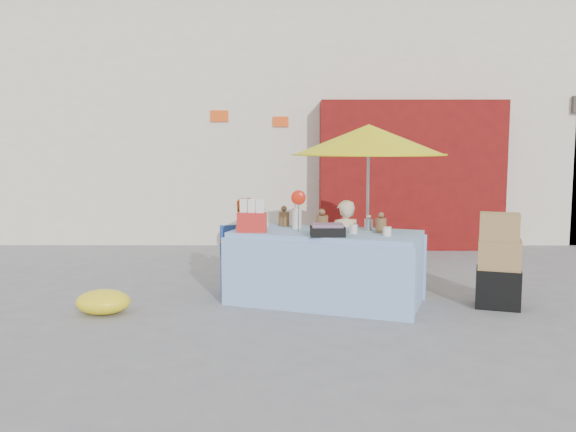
{
  "coord_description": "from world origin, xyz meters",
  "views": [
    {
      "loc": [
        0.07,
        -6.56,
        1.84
      ],
      "look_at": [
        0.04,
        0.6,
        1.0
      ],
      "focal_mm": 38.0,
      "sensor_mm": 36.0,
      "label": 1
    }
  ],
  "objects_px": {
    "vendor_orange": "(243,246)",
    "box_stack": "(499,264)",
    "umbrella": "(369,140)",
    "market_table": "(325,266)",
    "chair_left": "(242,275)",
    "chair_right": "(345,275)",
    "vendor_beige": "(344,247)"
  },
  "relations": [
    {
      "from": "vendor_beige",
      "to": "box_stack",
      "type": "xyz_separation_m",
      "value": [
        1.69,
        -0.65,
        -0.09
      ]
    },
    {
      "from": "chair_left",
      "to": "umbrella",
      "type": "xyz_separation_m",
      "value": [
        1.55,
        0.28,
        1.64
      ]
    },
    {
      "from": "chair_left",
      "to": "umbrella",
      "type": "distance_m",
      "value": 2.27
    },
    {
      "from": "box_stack",
      "to": "umbrella",
      "type": "bearing_deg",
      "value": 150.15
    },
    {
      "from": "chair_left",
      "to": "umbrella",
      "type": "relative_size",
      "value": 0.41
    },
    {
      "from": "market_table",
      "to": "chair_left",
      "type": "distance_m",
      "value": 1.05
    },
    {
      "from": "chair_left",
      "to": "box_stack",
      "type": "relative_size",
      "value": 0.79
    },
    {
      "from": "market_table",
      "to": "vendor_beige",
      "type": "height_order",
      "value": "market_table"
    },
    {
      "from": "chair_right",
      "to": "vendor_beige",
      "type": "relative_size",
      "value": 0.73
    },
    {
      "from": "umbrella",
      "to": "box_stack",
      "type": "xyz_separation_m",
      "value": [
        1.39,
        -0.8,
        -1.39
      ]
    },
    {
      "from": "umbrella",
      "to": "box_stack",
      "type": "height_order",
      "value": "umbrella"
    },
    {
      "from": "umbrella",
      "to": "vendor_beige",
      "type": "bearing_deg",
      "value": -153.43
    },
    {
      "from": "chair_left",
      "to": "vendor_beige",
      "type": "height_order",
      "value": "vendor_beige"
    },
    {
      "from": "umbrella",
      "to": "market_table",
      "type": "bearing_deg",
      "value": -133.24
    },
    {
      "from": "chair_right",
      "to": "vendor_beige",
      "type": "distance_m",
      "value": 0.35
    },
    {
      "from": "vendor_orange",
      "to": "umbrella",
      "type": "bearing_deg",
      "value": 170.91
    },
    {
      "from": "market_table",
      "to": "box_stack",
      "type": "height_order",
      "value": "market_table"
    },
    {
      "from": "chair_left",
      "to": "chair_right",
      "type": "xyz_separation_m",
      "value": [
        1.25,
        0.0,
        0.0
      ]
    },
    {
      "from": "vendor_orange",
      "to": "vendor_beige",
      "type": "xyz_separation_m",
      "value": [
        1.25,
        0.0,
        -0.01
      ]
    },
    {
      "from": "market_table",
      "to": "chair_right",
      "type": "distance_m",
      "value": 0.45
    },
    {
      "from": "box_stack",
      "to": "vendor_orange",
      "type": "bearing_deg",
      "value": 167.58
    },
    {
      "from": "chair_left",
      "to": "chair_right",
      "type": "height_order",
      "value": "same"
    },
    {
      "from": "chair_right",
      "to": "box_stack",
      "type": "relative_size",
      "value": 0.79
    },
    {
      "from": "vendor_orange",
      "to": "box_stack",
      "type": "height_order",
      "value": "vendor_orange"
    },
    {
      "from": "umbrella",
      "to": "box_stack",
      "type": "relative_size",
      "value": 1.94
    },
    {
      "from": "market_table",
      "to": "vendor_orange",
      "type": "relative_size",
      "value": 2.02
    },
    {
      "from": "chair_left",
      "to": "chair_right",
      "type": "relative_size",
      "value": 1.0
    },
    {
      "from": "chair_right",
      "to": "vendor_beige",
      "type": "xyz_separation_m",
      "value": [
        0.0,
        0.13,
        0.33
      ]
    },
    {
      "from": "vendor_beige",
      "to": "umbrella",
      "type": "height_order",
      "value": "umbrella"
    },
    {
      "from": "vendor_beige",
      "to": "market_table",
      "type": "bearing_deg",
      "value": 44.9
    },
    {
      "from": "vendor_orange",
      "to": "market_table",
      "type": "bearing_deg",
      "value": 140.71
    },
    {
      "from": "market_table",
      "to": "box_stack",
      "type": "bearing_deg",
      "value": 13.3
    }
  ]
}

